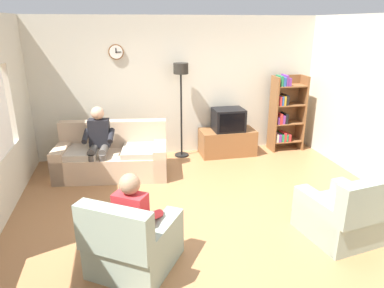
{
  "coord_description": "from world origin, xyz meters",
  "views": [
    {
      "loc": [
        -1.2,
        -4.2,
        2.56
      ],
      "look_at": [
        -0.16,
        0.68,
        0.83
      ],
      "focal_mm": 32.72,
      "sensor_mm": 36.0,
      "label": 1
    }
  ],
  "objects_px": {
    "tv_stand": "(227,142)",
    "person_on_couch": "(99,139)",
    "armchair_near_bookshelf": "(342,216)",
    "tv": "(228,120)",
    "armchair_near_window": "(133,244)",
    "bookshelf": "(285,112)",
    "person_in_left_armchair": "(136,215)",
    "couch": "(112,157)",
    "floor_lamp": "(181,84)"
  },
  "relations": [
    {
      "from": "person_in_left_armchair",
      "to": "floor_lamp",
      "type": "bearing_deg",
      "value": 71.26
    },
    {
      "from": "couch",
      "to": "bookshelf",
      "type": "distance_m",
      "value": 3.62
    },
    {
      "from": "bookshelf",
      "to": "floor_lamp",
      "type": "height_order",
      "value": "floor_lamp"
    },
    {
      "from": "floor_lamp",
      "to": "armchair_near_bookshelf",
      "type": "distance_m",
      "value": 3.71
    },
    {
      "from": "tv_stand",
      "to": "person_on_couch",
      "type": "bearing_deg",
      "value": -165.41
    },
    {
      "from": "armchair_near_bookshelf",
      "to": "bookshelf",
      "type": "bearing_deg",
      "value": 76.81
    },
    {
      "from": "person_in_left_armchair",
      "to": "armchair_near_window",
      "type": "bearing_deg",
      "value": -123.04
    },
    {
      "from": "bookshelf",
      "to": "person_in_left_armchair",
      "type": "distance_m",
      "value": 4.55
    },
    {
      "from": "bookshelf",
      "to": "armchair_near_window",
      "type": "relative_size",
      "value": 1.35
    },
    {
      "from": "tv",
      "to": "armchair_near_window",
      "type": "height_order",
      "value": "tv"
    },
    {
      "from": "floor_lamp",
      "to": "armchair_near_window",
      "type": "bearing_deg",
      "value": -109.11
    },
    {
      "from": "tv_stand",
      "to": "person_on_couch",
      "type": "xyz_separation_m",
      "value": [
        -2.48,
        -0.65,
        0.44
      ]
    },
    {
      "from": "tv_stand",
      "to": "bookshelf",
      "type": "distance_m",
      "value": 1.36
    },
    {
      "from": "couch",
      "to": "armchair_near_window",
      "type": "bearing_deg",
      "value": -85.12
    },
    {
      "from": "floor_lamp",
      "to": "person_in_left_armchair",
      "type": "xyz_separation_m",
      "value": [
        -1.08,
        -3.19,
        -0.85
      ]
    },
    {
      "from": "bookshelf",
      "to": "floor_lamp",
      "type": "xyz_separation_m",
      "value": [
        -2.18,
        0.03,
        0.65
      ]
    },
    {
      "from": "floor_lamp",
      "to": "person_in_left_armchair",
      "type": "bearing_deg",
      "value": -108.74
    },
    {
      "from": "tv",
      "to": "armchair_near_bookshelf",
      "type": "bearing_deg",
      "value": -80.69
    },
    {
      "from": "armchair_near_window",
      "to": "person_in_left_armchair",
      "type": "xyz_separation_m",
      "value": [
        0.05,
        0.07,
        0.32
      ]
    },
    {
      "from": "armchair_near_bookshelf",
      "to": "tv_stand",
      "type": "bearing_deg",
      "value": 99.23
    },
    {
      "from": "armchair_near_window",
      "to": "person_on_couch",
      "type": "height_order",
      "value": "person_on_couch"
    },
    {
      "from": "tv",
      "to": "person_on_couch",
      "type": "relative_size",
      "value": 0.48
    },
    {
      "from": "tv_stand",
      "to": "armchair_near_window",
      "type": "bearing_deg",
      "value": -123.03
    },
    {
      "from": "armchair_near_window",
      "to": "person_in_left_armchair",
      "type": "distance_m",
      "value": 0.33
    },
    {
      "from": "couch",
      "to": "floor_lamp",
      "type": "height_order",
      "value": "floor_lamp"
    },
    {
      "from": "armchair_near_window",
      "to": "person_on_couch",
      "type": "xyz_separation_m",
      "value": [
        -0.42,
        2.52,
        0.41
      ]
    },
    {
      "from": "bookshelf",
      "to": "person_on_couch",
      "type": "bearing_deg",
      "value": -169.15
    },
    {
      "from": "couch",
      "to": "tv",
      "type": "height_order",
      "value": "tv"
    },
    {
      "from": "couch",
      "to": "floor_lamp",
      "type": "bearing_deg",
      "value": 25.13
    },
    {
      "from": "couch",
      "to": "person_in_left_armchair",
      "type": "distance_m",
      "value": 2.59
    },
    {
      "from": "armchair_near_bookshelf",
      "to": "person_on_couch",
      "type": "height_order",
      "value": "person_on_couch"
    },
    {
      "from": "tv",
      "to": "armchair_near_window",
      "type": "xyz_separation_m",
      "value": [
        -2.06,
        -3.14,
        -0.45
      ]
    },
    {
      "from": "tv",
      "to": "bookshelf",
      "type": "distance_m",
      "value": 1.26
    },
    {
      "from": "tv",
      "to": "person_on_couch",
      "type": "distance_m",
      "value": 2.56
    },
    {
      "from": "floor_lamp",
      "to": "armchair_near_bookshelf",
      "type": "relative_size",
      "value": 1.86
    },
    {
      "from": "tv",
      "to": "tv_stand",
      "type": "bearing_deg",
      "value": 90.0
    },
    {
      "from": "floor_lamp",
      "to": "person_on_couch",
      "type": "distance_m",
      "value": 1.88
    },
    {
      "from": "tv",
      "to": "floor_lamp",
      "type": "xyz_separation_m",
      "value": [
        -0.93,
        0.12,
        0.71
      ]
    },
    {
      "from": "bookshelf",
      "to": "floor_lamp",
      "type": "distance_m",
      "value": 2.28
    },
    {
      "from": "couch",
      "to": "bookshelf",
      "type": "relative_size",
      "value": 1.27
    },
    {
      "from": "tv",
      "to": "armchair_near_bookshelf",
      "type": "height_order",
      "value": "tv"
    },
    {
      "from": "couch",
      "to": "tv",
      "type": "bearing_deg",
      "value": 12.66
    },
    {
      "from": "tv_stand",
      "to": "person_on_couch",
      "type": "relative_size",
      "value": 0.89
    },
    {
      "from": "tv",
      "to": "person_in_left_armchair",
      "type": "bearing_deg",
      "value": -123.24
    },
    {
      "from": "bookshelf",
      "to": "armchair_near_window",
      "type": "height_order",
      "value": "bookshelf"
    },
    {
      "from": "tv_stand",
      "to": "person_in_left_armchair",
      "type": "relative_size",
      "value": 0.98
    },
    {
      "from": "tv_stand",
      "to": "bookshelf",
      "type": "xyz_separation_m",
      "value": [
        1.25,
        0.07,
        0.54
      ]
    },
    {
      "from": "couch",
      "to": "bookshelf",
      "type": "bearing_deg",
      "value": 9.74
    },
    {
      "from": "armchair_near_bookshelf",
      "to": "person_on_couch",
      "type": "relative_size",
      "value": 0.8
    },
    {
      "from": "couch",
      "to": "armchair_near_bookshelf",
      "type": "xyz_separation_m",
      "value": [
        2.79,
        -2.58,
        -0.02
      ]
    }
  ]
}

